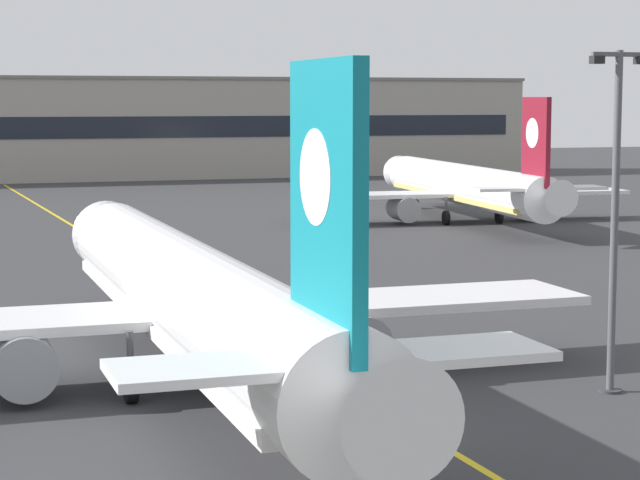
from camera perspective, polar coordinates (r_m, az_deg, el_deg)
ground_plane at (r=39.69m, az=2.61°, el=-8.95°), size 400.00×400.00×0.00m
taxiway_centreline at (r=67.94m, az=-6.49°, el=-2.42°), size 7.75×179.86×0.01m
airliner_foreground at (r=45.17m, az=-6.12°, el=-2.69°), size 32.01×41.41×11.65m
airliner_background at (r=105.66m, az=6.90°, el=2.52°), size 30.00×38.59×10.83m
apron_lamp_post at (r=44.82m, az=13.74°, el=1.13°), size 2.24×0.90×12.41m
safety_cone_by_nose_gear at (r=62.49m, az=-9.55°, el=-3.03°), size 0.44×0.44×0.55m
terminal_building at (r=164.15m, az=-12.45°, el=5.17°), size 132.33×12.40×13.65m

